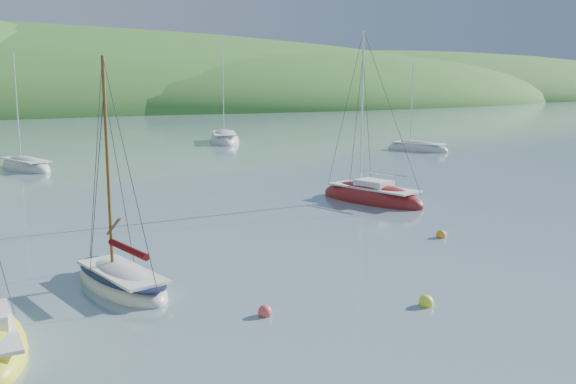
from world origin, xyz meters
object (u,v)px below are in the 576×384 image
distant_sloop_a (26,167)px  distant_sloop_d (417,149)px  distant_sloop_b (225,140)px  daysailer_white (121,282)px  sloop_red (372,198)px

distant_sloop_a → distant_sloop_d: distant_sloop_a is taller
distant_sloop_a → distant_sloop_d: 37.53m
distant_sloop_a → distant_sloop_d: size_ratio=1.04×
distant_sloop_b → distant_sloop_a: bearing=-129.0°
daysailer_white → distant_sloop_b: (26.89, 46.48, 0.02)m
sloop_red → distant_sloop_a: size_ratio=1.07×
distant_sloop_b → distant_sloop_d: (12.86, -18.77, -0.05)m
distant_sloop_a → daysailer_white: bearing=-108.8°
sloop_red → distant_sloop_b: distant_sloop_b is taller
daysailer_white → distant_sloop_a: distant_sloop_a is taller
daysailer_white → distant_sloop_d: 48.45m
daysailer_white → distant_sloop_d: distant_sloop_d is taller
distant_sloop_b → distant_sloop_d: distant_sloop_b is taller
sloop_red → distant_sloop_b: size_ratio=0.79×
daysailer_white → sloop_red: (17.69, 8.02, 0.01)m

